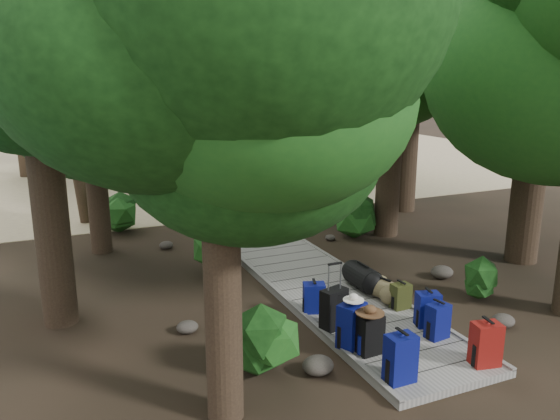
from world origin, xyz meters
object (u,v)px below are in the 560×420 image
backpack_left_c (352,323)px  kayak (86,191)px  duffel_right_black (362,277)px  backpack_right_c (428,308)px  backpack_right_a (486,342)px  backpack_right_b (438,319)px  backpack_right_d (401,295)px  sun_lounger (257,176)px  duffel_right_khaki (384,289)px  suitcase_on_boardwalk (334,309)px  lone_suitcase_on_sand (210,189)px  backpack_left_b (370,332)px  backpack_left_a (401,356)px  backpack_left_d (314,296)px

backpack_left_c → kayak: backpack_left_c is taller
backpack_left_c → duffel_right_black: size_ratio=1.05×
backpack_right_c → kayak: 14.16m
backpack_right_a → duffel_right_black: backpack_right_a is taller
backpack_right_b → kayak: 14.52m
backpack_right_b → backpack_right_d: 1.19m
backpack_right_b → sun_lounger: size_ratio=0.31×
backpack_right_d → backpack_right_c: bearing=-92.7°
backpack_right_a → duffel_right_khaki: 2.59m
duffel_right_black → sun_lounger: sun_lounger is taller
suitcase_on_boardwalk → lone_suitcase_on_sand: size_ratio=1.00×
sun_lounger → suitcase_on_boardwalk: bearing=-119.9°
backpack_left_b → backpack_right_b: backpack_left_b is taller
backpack_right_a → suitcase_on_boardwalk: size_ratio=1.03×
duffel_right_khaki → backpack_right_b: bearing=-110.3°
backpack_right_d → kayak: backpack_right_d is taller
backpack_left_a → backpack_left_b: backpack_left_a is taller
lone_suitcase_on_sand → sun_lounger: lone_suitcase_on_sand is taller
backpack_right_b → kayak: bearing=99.5°
backpack_left_d → suitcase_on_boardwalk: suitcase_on_boardwalk is taller
lone_suitcase_on_sand → backpack_left_c: bearing=-83.1°
backpack_left_c → backpack_right_c: bearing=-21.8°
duffel_right_black → lone_suitcase_on_sand: (-0.36, 9.20, 0.01)m
backpack_right_a → backpack_right_b: (-0.09, 0.94, -0.04)m
suitcase_on_boardwalk → sun_lounger: suitcase_on_boardwalk is taller
backpack_right_a → backpack_right_d: (0.06, 2.12, -0.10)m
backpack_left_a → sun_lounger: bearing=75.9°
duffel_right_black → suitcase_on_boardwalk: bearing=-136.5°
backpack_left_b → backpack_right_d: (1.40, 1.17, -0.08)m
backpack_left_a → duffel_right_khaki: (1.42, 2.45, -0.19)m
backpack_right_c → lone_suitcase_on_sand: 11.05m
duffel_right_khaki → kayak: (-4.31, 12.25, -0.13)m
backpack_left_d → backpack_right_d: bearing=1.3°
backpack_right_d → suitcase_on_boardwalk: (-1.49, -0.23, 0.09)m
duffel_right_black → suitcase_on_boardwalk: 1.89m
backpack_left_d → backpack_right_b: backpack_right_b is taller
backpack_right_d → backpack_left_c: bearing=-152.1°
backpack_left_d → sun_lounger: 12.09m
backpack_right_a → backpack_right_d: size_ratio=1.41×
backpack_left_a → backpack_right_a: size_ratio=1.06×
backpack_right_b → backpack_right_d: backpack_right_b is taller
duffel_right_black → kayak: size_ratio=0.25×
sun_lounger → backpack_left_d: bearing=-120.8°
backpack_left_b → suitcase_on_boardwalk: (-0.09, 0.94, 0.01)m
sun_lounger → backpack_left_a: bearing=-117.9°
backpack_left_b → duffel_right_black: (1.27, 2.24, -0.10)m
backpack_left_c → suitcase_on_boardwalk: backpack_left_c is taller
backpack_right_b → backpack_right_a: bearing=-92.1°
duffel_right_khaki → lone_suitcase_on_sand: 9.82m
backpack_left_b → backpack_right_b: size_ratio=1.07×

